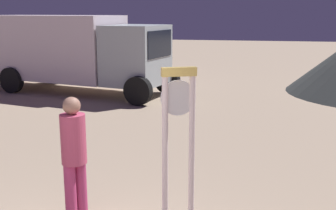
{
  "coord_description": "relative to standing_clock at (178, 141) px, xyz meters",
  "views": [
    {
      "loc": [
        1.87,
        -3.05,
        2.8
      ],
      "look_at": [
        0.42,
        4.01,
        1.2
      ],
      "focal_mm": 44.92,
      "sensor_mm": 36.0,
      "label": 1
    }
  ],
  "objects": [
    {
      "name": "box_truck_near",
      "position": [
        -5.54,
        9.34,
        0.17
      ],
      "size": [
        7.29,
        3.75,
        2.69
      ],
      "color": "silver",
      "rests_on": "ground_plane"
    },
    {
      "name": "standing_clock",
      "position": [
        0.0,
        0.0,
        0.0
      ],
      "size": [
        0.4,
        0.24,
        2.2
      ],
      "color": "white",
      "rests_on": "ground_plane"
    },
    {
      "name": "person_near_clock",
      "position": [
        -1.46,
        0.35,
        -0.37
      ],
      "size": [
        0.33,
        0.33,
        1.74
      ],
      "color": "#B93969",
      "rests_on": "ground_plane"
    }
  ]
}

